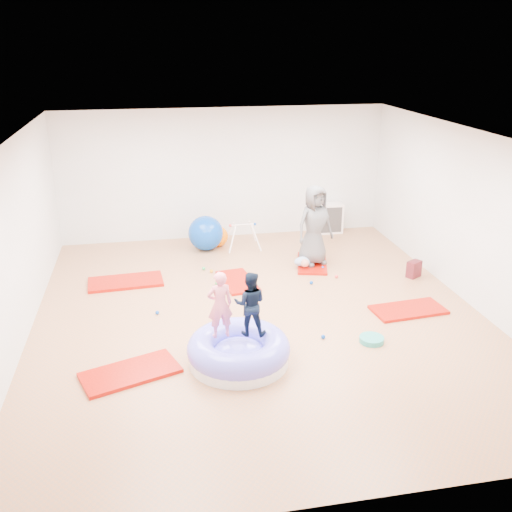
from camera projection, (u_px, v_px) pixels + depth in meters
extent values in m
cube|color=#B27144|center=(260.00, 315.00, 9.07)|extent=(7.00, 8.00, 0.01)
cube|color=silver|center=(260.00, 138.00, 8.07)|extent=(7.00, 8.00, 0.01)
cube|color=silver|center=(224.00, 174.00, 12.24)|extent=(7.00, 0.01, 2.80)
cube|color=silver|center=(350.00, 377.00, 4.90)|extent=(7.00, 0.01, 2.80)
cube|color=silver|center=(14.00, 247.00, 7.96)|extent=(0.01, 8.00, 2.80)
cube|color=silver|center=(472.00, 219.00, 9.19)|extent=(0.01, 8.00, 2.80)
cube|color=red|center=(130.00, 373.00, 7.47)|extent=(1.38, 1.01, 0.05)
cube|color=red|center=(126.00, 282.00, 10.26)|extent=(1.35, 0.74, 0.05)
cube|color=red|center=(238.00, 281.00, 10.29)|extent=(0.69, 1.14, 0.04)
cube|color=red|center=(408.00, 310.00, 9.20)|extent=(1.22, 0.69, 0.05)
cube|color=red|center=(312.00, 263.00, 11.11)|extent=(0.82, 1.21, 0.05)
cylinder|color=white|center=(239.00, 357.00, 7.74)|extent=(1.36, 1.36, 0.15)
torus|color=#6966F4|center=(239.00, 348.00, 7.68)|extent=(1.40, 1.40, 0.37)
ellipsoid|color=#6966F4|center=(239.00, 354.00, 7.72)|extent=(0.74, 0.74, 0.33)
imported|color=#EE6F83|center=(220.00, 301.00, 7.53)|extent=(0.37, 0.27, 0.94)
imported|color=black|center=(250.00, 300.00, 7.60)|extent=(0.51, 0.44, 0.90)
imported|color=#4E4E51|center=(315.00, 225.00, 10.79)|extent=(0.86, 0.69, 1.54)
ellipsoid|color=#8AA4CB|center=(303.00, 261.00, 10.89)|extent=(0.33, 0.21, 0.19)
sphere|color=tan|center=(305.00, 263.00, 10.74)|extent=(0.15, 0.15, 0.15)
sphere|color=#073DA9|center=(323.00, 268.00, 10.86)|extent=(0.06, 0.06, 0.06)
sphere|color=#073DA9|center=(323.00, 337.00, 8.35)|extent=(0.06, 0.06, 0.06)
sphere|color=green|center=(204.00, 268.00, 10.84)|extent=(0.06, 0.06, 0.06)
sphere|color=orange|center=(211.00, 271.00, 10.72)|extent=(0.06, 0.06, 0.06)
sphere|color=#073DA9|center=(157.00, 313.00, 9.09)|extent=(0.06, 0.06, 0.06)
sphere|color=green|center=(217.00, 283.00, 10.19)|extent=(0.06, 0.06, 0.06)
sphere|color=#073DA9|center=(311.00, 283.00, 10.21)|extent=(0.06, 0.06, 0.06)
sphere|color=#EA3633|center=(336.00, 276.00, 10.47)|extent=(0.06, 0.06, 0.06)
sphere|color=#073DA9|center=(206.00, 233.00, 11.77)|extent=(0.72, 0.72, 0.72)
sphere|color=#FF7200|center=(218.00, 236.00, 12.01)|extent=(0.45, 0.45, 0.45)
cylinder|color=white|center=(233.00, 240.00, 11.62)|extent=(0.20, 0.21, 0.53)
cylinder|color=white|center=(229.00, 233.00, 12.04)|extent=(0.20, 0.21, 0.53)
cylinder|color=white|center=(256.00, 238.00, 11.71)|extent=(0.20, 0.21, 0.53)
cylinder|color=white|center=(252.00, 231.00, 12.13)|extent=(0.20, 0.21, 0.53)
cylinder|color=white|center=(243.00, 225.00, 11.79)|extent=(0.52, 0.03, 0.03)
sphere|color=#EA3633|center=(230.00, 226.00, 11.75)|extent=(0.06, 0.06, 0.06)
sphere|color=#073DA9|center=(255.00, 224.00, 11.84)|extent=(0.06, 0.06, 0.06)
cube|color=white|center=(327.00, 218.00, 12.84)|extent=(0.67, 0.33, 0.67)
cube|color=#3A3635|center=(329.00, 220.00, 12.70)|extent=(0.58, 0.02, 0.58)
cube|color=white|center=(328.00, 219.00, 12.80)|extent=(0.02, 0.23, 0.59)
cube|color=white|center=(328.00, 219.00, 12.80)|extent=(0.59, 0.23, 0.02)
cylinder|color=teal|center=(372.00, 340.00, 8.26)|extent=(0.36, 0.36, 0.08)
cube|color=maroon|center=(414.00, 269.00, 10.49)|extent=(0.31, 0.27, 0.31)
cylinder|color=orange|center=(207.00, 350.00, 8.05)|extent=(0.19, 0.19, 0.03)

